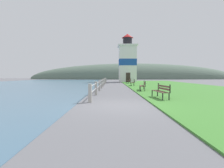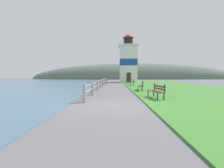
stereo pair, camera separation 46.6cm
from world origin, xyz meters
The scene contains 10 objects.
ground_plane centered at (0.00, 0.00, 0.00)m, with size 160.00×160.00×0.00m, color slate.
grass_verge centered at (7.64, 14.74, 0.03)m, with size 12.00×44.23×0.06m.
water_strip centered at (-14.14, 14.74, 0.01)m, with size 24.00×70.78×0.01m.
seawall_railing centered at (-1.54, 13.03, 0.57)m, with size 0.18×24.25×1.00m.
park_bench_near centered at (2.66, 2.37, 0.54)m, with size 0.65×1.91×0.94m.
park_bench_midway centered at (2.53, 7.92, 0.54)m, with size 0.72×2.04×0.94m.
park_bench_far centered at (2.50, 15.33, 0.54)m, with size 0.63×1.67×0.94m.
park_bench_by_lighthouse centered at (2.54, 21.38, 0.54)m, with size 0.56×1.72×0.94m.
lighthouse centered at (2.93, 29.28, 4.44)m, with size 4.09×4.09×10.26m.
distant_hillside centered at (8.00, 59.49, 0.00)m, with size 80.00×16.00×12.00m.
Camera 2 is at (0.10, -8.27, 1.46)m, focal length 28.00 mm.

